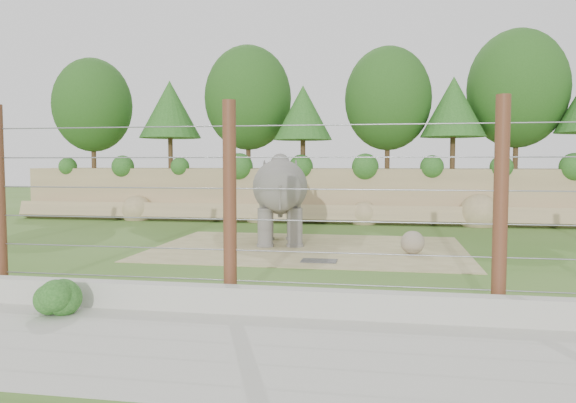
# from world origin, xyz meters

# --- Properties ---
(ground) EXTENTS (90.00, 90.00, 0.00)m
(ground) POSITION_xyz_m (0.00, 0.00, 0.00)
(ground) COLOR #3C6A1E
(ground) RESTS_ON ground
(back_embankment) EXTENTS (30.00, 5.52, 8.77)m
(back_embankment) POSITION_xyz_m (0.59, 12.68, 3.97)
(back_embankment) COLOR #9C8661
(back_embankment) RESTS_ON ground
(dirt_patch) EXTENTS (10.00, 7.00, 0.02)m
(dirt_patch) POSITION_xyz_m (0.50, 3.00, 0.01)
(dirt_patch) COLOR #948756
(dirt_patch) RESTS_ON ground
(drain_grate) EXTENTS (1.00, 0.60, 0.03)m
(drain_grate) POSITION_xyz_m (1.14, 0.59, 0.04)
(drain_grate) COLOR #262628
(drain_grate) RESTS_ON dirt_patch
(elephant) EXTENTS (2.28, 3.99, 3.04)m
(elephant) POSITION_xyz_m (-0.61, 3.92, 1.52)
(elephant) COLOR #67635C
(elephant) RESTS_ON ground
(stone_ball) EXTENTS (0.71, 0.71, 0.71)m
(stone_ball) POSITION_xyz_m (3.79, 2.30, 0.38)
(stone_ball) COLOR gray
(stone_ball) RESTS_ON dirt_patch
(retaining_wall) EXTENTS (26.00, 0.35, 0.50)m
(retaining_wall) POSITION_xyz_m (0.00, -5.00, 0.25)
(retaining_wall) COLOR beige
(retaining_wall) RESTS_ON ground
(walkway) EXTENTS (26.00, 4.00, 0.01)m
(walkway) POSITION_xyz_m (0.00, -7.00, 0.01)
(walkway) COLOR beige
(walkway) RESTS_ON ground
(barrier_fence) EXTENTS (20.26, 0.26, 4.00)m
(barrier_fence) POSITION_xyz_m (0.00, -4.50, 2.00)
(barrier_fence) COLOR #57341D
(barrier_fence) RESTS_ON ground
(walkway_shrub) EXTENTS (0.70, 0.70, 0.70)m
(walkway_shrub) POSITION_xyz_m (-2.99, -5.80, 0.36)
(walkway_shrub) COLOR #1C5018
(walkway_shrub) RESTS_ON walkway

